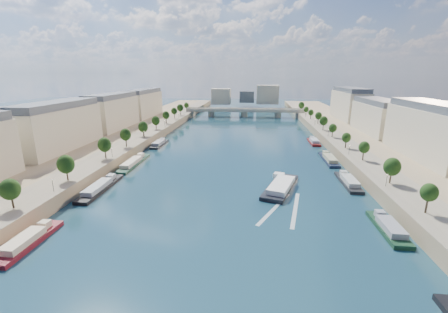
# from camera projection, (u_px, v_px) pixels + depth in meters

# --- Properties ---
(ground) EXTENTS (700.00, 700.00, 0.00)m
(ground) POSITION_uv_depth(u_px,v_px,m) (235.00, 154.00, 156.77)
(ground) COLOR #0C2B36
(ground) RESTS_ON ground
(quay_left) EXTENTS (44.00, 520.00, 5.00)m
(quay_left) POSITION_uv_depth(u_px,v_px,m) (104.00, 146.00, 162.90)
(quay_left) COLOR #9E8460
(quay_left) RESTS_ON ground
(quay_right) EXTENTS (44.00, 520.00, 5.00)m
(quay_right) POSITION_uv_depth(u_px,v_px,m) (379.00, 153.00, 149.30)
(quay_right) COLOR #9E8460
(quay_right) RESTS_ON ground
(pave_left) EXTENTS (14.00, 520.00, 0.10)m
(pave_left) POSITION_uv_depth(u_px,v_px,m) (130.00, 142.00, 160.80)
(pave_left) COLOR gray
(pave_left) RESTS_ON quay_left
(pave_right) EXTENTS (14.00, 520.00, 0.10)m
(pave_right) POSITION_uv_depth(u_px,v_px,m) (349.00, 147.00, 150.04)
(pave_right) COLOR gray
(pave_right) RESTS_ON quay_right
(trees_left) EXTENTS (4.80, 268.80, 8.26)m
(trees_left) POSITION_uv_depth(u_px,v_px,m) (134.00, 131.00, 161.07)
(trees_left) COLOR #382B1E
(trees_left) RESTS_ON ground
(trees_right) EXTENTS (4.80, 268.80, 8.26)m
(trees_right) POSITION_uv_depth(u_px,v_px,m) (340.00, 132.00, 158.35)
(trees_right) COLOR #382B1E
(trees_right) RESTS_ON ground
(lamps_left) EXTENTS (0.36, 200.36, 4.28)m
(lamps_left) POSITION_uv_depth(u_px,v_px,m) (130.00, 141.00, 150.05)
(lamps_left) COLOR black
(lamps_left) RESTS_ON ground
(lamps_right) EXTENTS (0.36, 200.36, 4.28)m
(lamps_right) POSITION_uv_depth(u_px,v_px,m) (338.00, 139.00, 154.52)
(lamps_right) COLOR black
(lamps_right) RESTS_ON ground
(buildings_left) EXTENTS (16.00, 226.00, 23.20)m
(buildings_left) POSITION_uv_depth(u_px,v_px,m) (90.00, 117.00, 171.88)
(buildings_left) COLOR beige
(buildings_left) RESTS_ON ground
(buildings_right) EXTENTS (16.00, 226.00, 23.20)m
(buildings_right) POSITION_uv_depth(u_px,v_px,m) (400.00, 122.00, 155.84)
(buildings_right) COLOR beige
(buildings_right) RESTS_ON ground
(skyline) EXTENTS (79.00, 42.00, 22.00)m
(skyline) POSITION_uv_depth(u_px,v_px,m) (249.00, 95.00, 362.98)
(skyline) COLOR beige
(skyline) RESTS_ON ground
(bridge) EXTENTS (112.00, 12.00, 8.15)m
(bridge) POSITION_uv_depth(u_px,v_px,m) (244.00, 112.00, 288.08)
(bridge) COLOR #C1B79E
(bridge) RESTS_ON ground
(tour_barge) EXTENTS (15.90, 28.41, 3.75)m
(tour_barge) POSITION_uv_depth(u_px,v_px,m) (281.00, 186.00, 108.80)
(tour_barge) COLOR black
(tour_barge) RESTS_ON ground
(wake) EXTENTS (15.53, 25.75, 0.04)m
(wake) POSITION_uv_depth(u_px,v_px,m) (285.00, 209.00, 93.14)
(wake) COLOR silver
(wake) RESTS_ON ground
(moored_barges_left) EXTENTS (5.00, 156.46, 3.60)m
(moored_barges_left) POSITION_uv_depth(u_px,v_px,m) (101.00, 187.00, 108.36)
(moored_barges_left) COLOR #161832
(moored_barges_left) RESTS_ON ground
(moored_barges_right) EXTENTS (5.00, 163.36, 3.60)m
(moored_barges_right) POSITION_uv_depth(u_px,v_px,m) (350.00, 184.00, 111.31)
(moored_barges_right) COLOR black
(moored_barges_right) RESTS_ON ground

